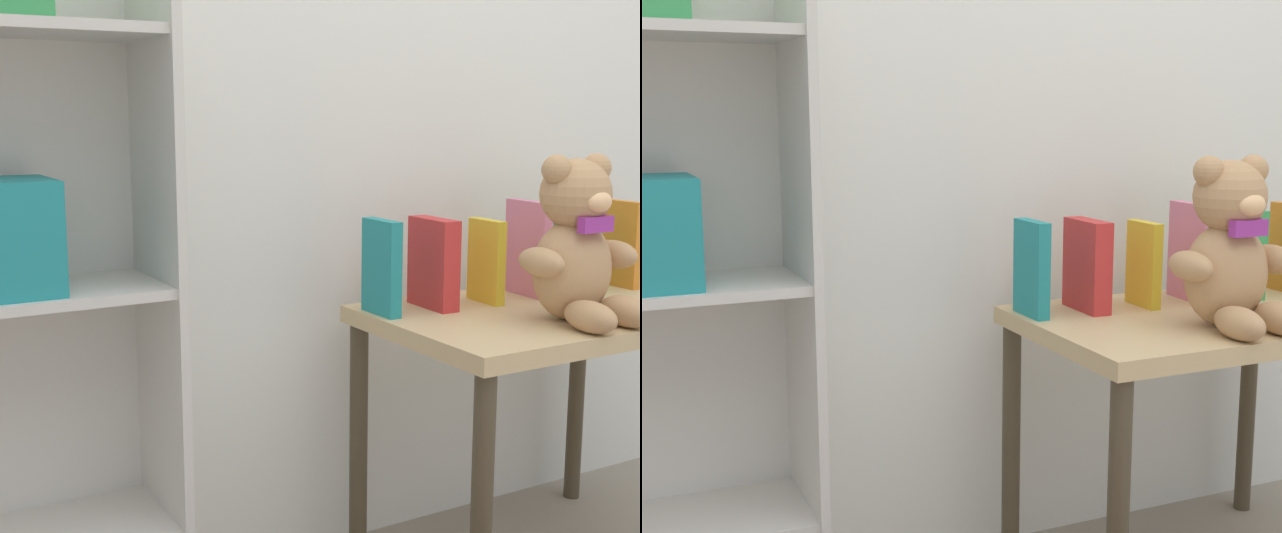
{
  "view_description": "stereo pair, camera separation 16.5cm",
  "coord_description": "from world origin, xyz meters",
  "views": [
    {
      "loc": [
        -1.13,
        -0.43,
        0.99
      ],
      "look_at": [
        -0.33,
        0.99,
        0.71
      ],
      "focal_mm": 50.0,
      "sensor_mm": 36.0,
      "label": 1
    },
    {
      "loc": [
        -0.98,
        -0.5,
        0.99
      ],
      "look_at": [
        -0.33,
        0.99,
        0.71
      ],
      "focal_mm": 50.0,
      "sensor_mm": 36.0,
      "label": 2
    }
  ],
  "objects": [
    {
      "name": "book_standing_green",
      "position": [
        0.39,
        1.05,
        0.68
      ],
      "size": [
        0.04,
        0.12,
        0.2
      ],
      "primitive_type": "cube",
      "rotation": [
        0.0,
        0.0,
        -0.01
      ],
      "color": "#33934C",
      "rests_on": "display_table"
    },
    {
      "name": "book_standing_orange",
      "position": [
        0.52,
        1.04,
        0.68
      ],
      "size": [
        0.02,
        0.12,
        0.2
      ],
      "primitive_type": "cube",
      "rotation": [
        0.0,
        0.0,
        0.0
      ],
      "color": "orange",
      "rests_on": "display_table"
    },
    {
      "name": "book_standing_red",
      "position": [
        -0.01,
        1.07,
        0.67
      ],
      "size": [
        0.05,
        0.13,
        0.19
      ],
      "primitive_type": "cube",
      "rotation": [
        0.0,
        0.0,
        -0.02
      ],
      "color": "red",
      "rests_on": "display_table"
    },
    {
      "name": "book_standing_teal",
      "position": [
        -0.14,
        1.07,
        0.68
      ],
      "size": [
        0.03,
        0.11,
        0.2
      ],
      "primitive_type": "cube",
      "rotation": [
        0.0,
        0.0,
        0.0
      ],
      "color": "teal",
      "rests_on": "display_table"
    },
    {
      "name": "teddy_bear",
      "position": [
        0.17,
        0.83,
        0.73
      ],
      "size": [
        0.25,
        0.23,
        0.33
      ],
      "color": "tan",
      "rests_on": "display_table"
    },
    {
      "name": "display_table",
      "position": [
        0.19,
        0.94,
        0.5
      ],
      "size": [
        0.72,
        0.48,
        0.58
      ],
      "color": "tan",
      "rests_on": "ground_plane"
    },
    {
      "name": "book_standing_pink",
      "position": [
        0.26,
        1.06,
        0.69
      ],
      "size": [
        0.03,
        0.13,
        0.21
      ],
      "primitive_type": "cube",
      "rotation": [
        0.0,
        0.0,
        -0.05
      ],
      "color": "#D17093",
      "rests_on": "display_table"
    },
    {
      "name": "book_standing_yellow",
      "position": [
        0.12,
        1.05,
        0.67
      ],
      "size": [
        0.03,
        0.1,
        0.18
      ],
      "primitive_type": "cube",
      "rotation": [
        0.0,
        0.0,
        -0.04
      ],
      "color": "gold",
      "rests_on": "display_table"
    }
  ]
}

